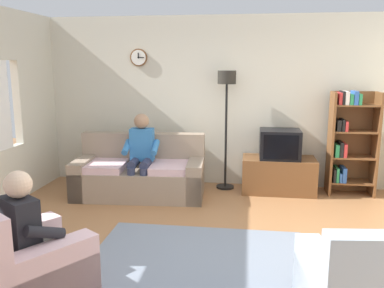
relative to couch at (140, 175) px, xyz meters
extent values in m
plane|color=#9E6B42|center=(1.12, -1.81, -0.31)|extent=(12.00, 12.00, 0.00)
cube|color=beige|center=(1.12, 0.85, 1.04)|extent=(6.20, 0.12, 2.70)
cylinder|color=brown|center=(-0.19, 0.77, 1.74)|extent=(0.28, 0.03, 0.28)
cylinder|color=white|center=(-0.19, 0.76, 1.74)|extent=(0.24, 0.01, 0.24)
cube|color=black|center=(-0.19, 0.75, 1.77)|extent=(0.02, 0.01, 0.09)
cube|color=black|center=(-0.15, 0.75, 1.74)|extent=(0.11, 0.01, 0.01)
cube|color=beige|center=(-1.74, 0.29, 1.09)|extent=(0.12, 1.10, 1.20)
cube|color=gray|center=(0.00, -0.05, -0.10)|extent=(1.95, 0.96, 0.42)
cube|color=gray|center=(-0.02, 0.31, 0.35)|extent=(1.91, 0.32, 0.48)
cube|color=gray|center=(0.84, 0.00, -0.03)|extent=(0.27, 0.85, 0.56)
cube|color=gray|center=(-0.84, -0.11, -0.03)|extent=(0.27, 0.85, 0.56)
cube|color=beige|center=(0.51, -0.07, 0.16)|extent=(0.64, 0.72, 0.10)
cube|color=beige|center=(-0.49, -0.13, 0.16)|extent=(0.64, 0.72, 0.10)
cube|color=brown|center=(2.07, 0.44, -0.04)|extent=(1.10, 0.56, 0.54)
cube|color=black|center=(2.07, 0.70, -0.02)|extent=(1.10, 0.04, 0.03)
cube|color=black|center=(2.07, 0.42, 0.45)|extent=(0.60, 0.48, 0.44)
cube|color=black|center=(2.07, 0.18, 0.45)|extent=(0.50, 0.01, 0.36)
cube|color=brown|center=(2.82, 0.49, 0.46)|extent=(0.04, 0.36, 1.55)
cube|color=brown|center=(3.46, 0.49, 0.46)|extent=(0.04, 0.36, 1.55)
cube|color=brown|center=(3.14, 0.66, 0.46)|extent=(0.64, 0.02, 1.55)
cube|color=brown|center=(3.14, 0.49, -0.12)|extent=(0.60, 0.34, 0.02)
cube|color=black|center=(2.89, 0.47, -0.01)|extent=(0.03, 0.28, 0.20)
cube|color=#267F4C|center=(2.93, 0.47, 0.00)|extent=(0.04, 0.28, 0.22)
cube|color=#2D59A5|center=(2.98, 0.47, -0.04)|extent=(0.03, 0.28, 0.14)
cube|color=#2D59A5|center=(3.03, 0.47, 0.00)|extent=(0.06, 0.28, 0.22)
cube|color=brown|center=(3.14, 0.49, 0.27)|extent=(0.60, 0.34, 0.02)
cube|color=#267F4C|center=(2.90, 0.47, 0.37)|extent=(0.06, 0.28, 0.19)
cube|color=black|center=(2.96, 0.47, 0.39)|extent=(0.05, 0.28, 0.22)
cube|color=red|center=(3.01, 0.47, 0.38)|extent=(0.05, 0.28, 0.20)
cube|color=brown|center=(3.14, 0.49, 0.66)|extent=(0.60, 0.34, 0.02)
cube|color=black|center=(2.90, 0.47, 0.75)|extent=(0.06, 0.28, 0.16)
cube|color=black|center=(2.96, 0.47, 0.75)|extent=(0.04, 0.28, 0.17)
cube|color=red|center=(3.01, 0.47, 0.74)|extent=(0.04, 0.28, 0.15)
cube|color=brown|center=(3.14, 0.49, 1.04)|extent=(0.60, 0.34, 0.02)
cube|color=red|center=(2.89, 0.47, 1.14)|extent=(0.04, 0.28, 0.17)
cube|color=black|center=(2.94, 0.47, 1.15)|extent=(0.03, 0.28, 0.19)
cube|color=silver|center=(2.99, 0.47, 1.15)|extent=(0.06, 0.28, 0.19)
cube|color=#267F4C|center=(3.05, 0.47, 1.13)|extent=(0.05, 0.28, 0.15)
cube|color=#2D59A5|center=(3.11, 0.47, 1.15)|extent=(0.06, 0.28, 0.20)
cube|color=#267F4C|center=(3.17, 0.47, 1.13)|extent=(0.04, 0.28, 0.16)
cylinder|color=black|center=(1.25, 0.54, -0.30)|extent=(0.28, 0.28, 0.03)
cylinder|color=black|center=(1.25, 0.54, 0.54)|extent=(0.04, 0.04, 1.70)
cylinder|color=black|center=(1.25, 0.54, 1.44)|extent=(0.28, 0.28, 0.20)
cube|color=beige|center=(-0.18, -2.80, -0.11)|extent=(1.14, 1.15, 0.40)
cube|color=beige|center=(-0.41, -2.62, -0.03)|extent=(0.62, 0.77, 0.56)
cube|color=beige|center=(0.08, -2.96, -0.03)|extent=(0.62, 0.77, 0.56)
cube|color=slate|center=(1.12, -1.97, -0.31)|extent=(2.20, 1.70, 0.01)
cube|color=#3372B2|center=(0.05, 0.00, 0.47)|extent=(0.35, 0.22, 0.48)
sphere|color=#A37A5B|center=(0.05, -0.01, 0.82)|extent=(0.22, 0.22, 0.22)
cylinder|color=#2D334C|center=(0.15, -0.19, 0.23)|extent=(0.15, 0.39, 0.13)
cylinder|color=#2D334C|center=(-0.03, -0.20, 0.23)|extent=(0.15, 0.39, 0.13)
cylinder|color=#2D334C|center=(0.16, -0.38, -0.05)|extent=(0.12, 0.12, 0.52)
cylinder|color=#2D334C|center=(-0.02, -0.39, -0.05)|extent=(0.12, 0.12, 0.52)
cylinder|color=#3372B2|center=(0.26, -0.09, 0.45)|extent=(0.11, 0.34, 0.20)
cylinder|color=#3372B2|center=(-0.16, -0.12, 0.45)|extent=(0.11, 0.34, 0.20)
cube|color=black|center=(-0.21, -2.85, 0.35)|extent=(0.39, 0.36, 0.48)
sphere|color=beige|center=(-0.20, -2.84, 0.70)|extent=(0.22, 0.22, 0.22)
cylinder|color=#4C4742|center=(-0.17, -2.64, 0.11)|extent=(0.32, 0.39, 0.13)
cylinder|color=#4C4742|center=(-0.02, -2.74, 0.11)|extent=(0.32, 0.39, 0.13)
cylinder|color=#4C4742|center=(-0.06, -2.48, -0.11)|extent=(0.15, 0.15, 0.40)
cylinder|color=#4C4742|center=(0.08, -2.58, -0.11)|extent=(0.15, 0.15, 0.40)
cylinder|color=black|center=(-0.32, -2.64, 0.33)|extent=(0.26, 0.32, 0.20)
cylinder|color=black|center=(0.02, -2.88, 0.33)|extent=(0.26, 0.32, 0.20)
camera|label=1|loc=(1.58, -5.67, 1.62)|focal=37.68mm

